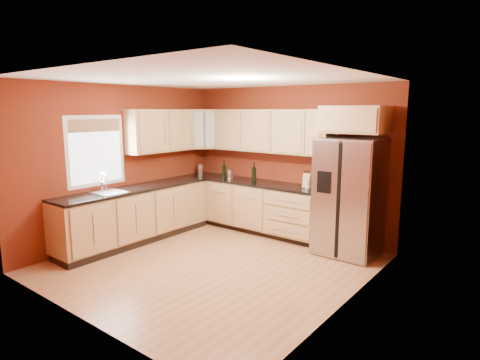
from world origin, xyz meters
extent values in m
plane|color=#A97141|center=(0.00, 0.00, 0.00)|extent=(4.00, 4.00, 0.00)
plane|color=white|center=(0.00, 0.00, 2.60)|extent=(4.00, 4.00, 0.00)
cube|color=maroon|center=(0.00, 2.00, 1.30)|extent=(4.00, 0.04, 2.60)
cube|color=maroon|center=(0.00, -2.00, 1.30)|extent=(4.00, 0.04, 2.60)
cube|color=maroon|center=(-2.00, 0.00, 1.30)|extent=(0.04, 4.00, 2.60)
cube|color=maroon|center=(2.00, 0.00, 1.30)|extent=(0.04, 4.00, 2.60)
cube|color=#A58650|center=(-0.55, 1.70, 0.44)|extent=(2.90, 0.60, 0.88)
cube|color=#A58650|center=(-1.70, 0.00, 0.44)|extent=(0.60, 2.80, 0.88)
cube|color=black|center=(-0.55, 1.69, 0.90)|extent=(2.90, 0.62, 0.04)
cube|color=black|center=(-1.69, 0.00, 0.90)|extent=(0.62, 2.80, 0.04)
cube|color=#A58650|center=(-0.25, 1.83, 1.83)|extent=(2.30, 0.33, 0.75)
cube|color=#A58650|center=(-1.83, 0.72, 1.83)|extent=(0.33, 1.35, 0.75)
cube|color=#A58650|center=(-1.67, 1.67, 1.83)|extent=(0.67, 0.67, 0.75)
cube|color=#A58650|center=(1.35, 1.70, 2.05)|extent=(0.92, 0.60, 0.40)
cube|color=#B6B6BB|center=(1.35, 1.62, 0.89)|extent=(0.90, 0.75, 1.78)
cube|color=white|center=(-1.98, -0.50, 1.55)|extent=(0.03, 0.90, 1.00)
cylinder|color=#B6B6BB|center=(-0.99, 1.64, 1.01)|extent=(0.12, 0.12, 0.18)
cylinder|color=#B6B6BB|center=(-1.76, 1.65, 1.02)|extent=(0.13, 0.13, 0.21)
cube|color=tan|center=(0.56, 1.74, 1.04)|extent=(0.14, 0.13, 0.24)
cylinder|color=silver|center=(0.61, 1.67, 1.02)|extent=(0.09, 0.09, 0.20)
camera|label=1|loc=(3.69, -4.08, 2.19)|focal=30.00mm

